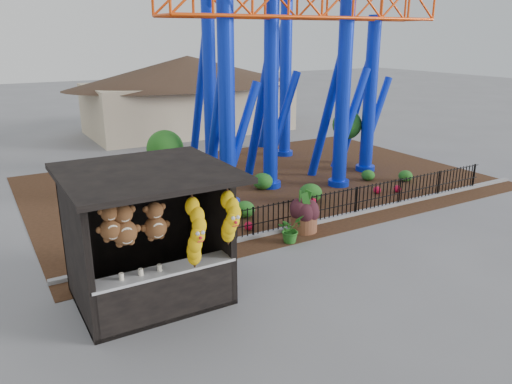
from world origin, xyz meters
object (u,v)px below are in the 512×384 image
terracotta_planter (304,223)px  roller_coaster (282,18)px  prize_booth (151,240)px  potted_plant (290,229)px

terracotta_planter → roller_coaster: bearing=64.2°
prize_booth → roller_coaster: bearing=42.1°
terracotta_planter → potted_plant: size_ratio=1.00×
terracotta_planter → potted_plant: (-0.85, -0.48, 0.12)m
roller_coaster → terracotta_planter: bearing=-115.8°
roller_coaster → potted_plant: roller_coaster is taller
prize_booth → potted_plant: size_ratio=4.32×
prize_booth → terracotta_planter: size_ratio=4.30×
terracotta_planter → potted_plant: 0.98m
prize_booth → terracotta_planter: prize_booth is taller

